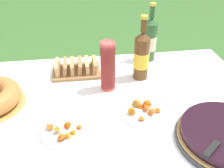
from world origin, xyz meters
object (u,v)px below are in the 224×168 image
cider_bottle_amber (142,56)px  cup_stack (108,67)px  cider_bottle_green (150,39)px  snack_plate_near (145,111)px  snack_plate_left (67,128)px  bread_board (76,68)px

cider_bottle_amber → cup_stack: bearing=-156.1°
cider_bottle_green → snack_plate_near: size_ratio=1.56×
cider_bottle_green → snack_plate_near: 0.53m
snack_plate_left → cup_stack: bearing=53.9°
cup_stack → bread_board: bearing=131.6°
snack_plate_near → snack_plate_left: size_ratio=0.93×
cup_stack → bread_board: (-0.16, 0.18, -0.10)m
cider_bottle_green → cup_stack: bearing=-135.1°
snack_plate_near → snack_plate_left: (-0.34, -0.06, -0.00)m
cider_bottle_amber → bread_board: bearing=164.6°
snack_plate_left → bread_board: (0.05, 0.45, 0.02)m
snack_plate_near → bread_board: 0.49m
cider_bottle_amber → snack_plate_left: size_ratio=1.44×
snack_plate_left → cider_bottle_amber: bearing=42.8°
snack_plate_near → bread_board: bread_board is taller
cider_bottle_amber → snack_plate_left: (-0.39, -0.36, -0.12)m
snack_plate_left → snack_plate_near: bearing=9.9°
cider_bottle_green → bread_board: bearing=-166.6°
snack_plate_left → bread_board: bread_board is taller
cider_bottle_amber → snack_plate_left: 0.54m
cup_stack → snack_plate_near: size_ratio=1.15×
cider_bottle_green → cider_bottle_amber: (-0.10, -0.20, -0.00)m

